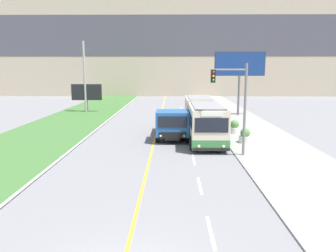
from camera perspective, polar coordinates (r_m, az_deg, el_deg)
lane_marking_centre at (r=11.24m, az=-4.85°, el=-19.84°), size 2.88×140.00×0.01m
apartment_block_background at (r=71.64m, az=-0.42°, el=14.69°), size 80.00×8.04×23.07m
city_bus at (r=27.66m, az=6.02°, el=1.42°), size 2.63×12.91×2.98m
dump_truck at (r=26.13m, az=0.78°, el=0.35°), size 2.60×6.64×2.39m
utility_pole_far at (r=43.94m, az=-14.33°, el=8.33°), size 1.80×0.28×9.07m
traffic_light_mast at (r=21.05m, az=11.61°, el=4.81°), size 2.28×0.32×5.93m
billboard_large at (r=39.93m, az=12.38°, el=10.16°), size 5.92×0.24×7.56m
billboard_small at (r=44.10m, az=-13.99°, el=5.64°), size 3.97×0.24×3.64m
planter_round_near at (r=25.37m, az=13.28°, el=-1.74°), size 0.92×0.92×1.10m
planter_round_second at (r=28.84m, az=11.51°, el=-0.24°), size 0.95×0.95×1.16m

